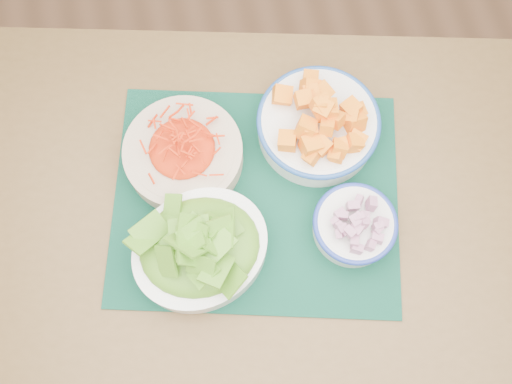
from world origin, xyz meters
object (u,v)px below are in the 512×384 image
Objects in this scene: table at (267,252)px; squash_bowl at (319,120)px; onion_bowl at (355,224)px; placemat at (256,198)px; lettuce_bowl at (200,247)px; carrot_bowl at (183,152)px.

squash_bowl reaches higher than table.
squash_bowl is at bearing 94.41° from onion_bowl.
squash_bowl is 1.79× the size of onion_bowl.
lettuce_bowl is at bearing -130.21° from placemat.
onion_bowl is at bearing -17.27° from placemat.
carrot_bowl is (-0.11, 0.10, 0.04)m from placemat.
placemat is 0.17m from squash_bowl.
lettuce_bowl reaches higher than carrot_bowl.
carrot_bowl is (-0.11, 0.17, 0.14)m from table.
lettuce_bowl is at bearing -166.07° from table.
lettuce_bowl is (-0.00, -0.17, 0.01)m from carrot_bowl.
table is 4.99× the size of lettuce_bowl.
carrot_bowl is 1.71× the size of onion_bowl.
placemat is at bearing -143.95° from squash_bowl.
carrot_bowl is 0.24m from squash_bowl.
onion_bowl reaches higher than table.
table is 0.25m from carrot_bowl.
onion_bowl is at bearing -36.47° from carrot_bowl.
placemat is 0.18m from onion_bowl.
placemat is at bearing 16.01° from lettuce_bowl.
carrot_bowl is at bearing 143.53° from onion_bowl.
carrot_bowl reaches higher than onion_bowl.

